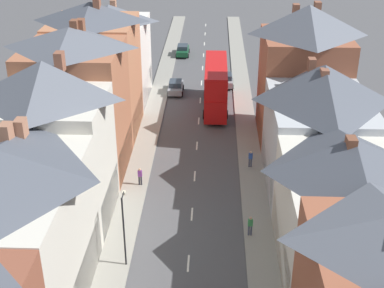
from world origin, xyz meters
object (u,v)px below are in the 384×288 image
at_px(car_parked_left_a, 226,80).
at_px(car_parked_right_a, 176,87).
at_px(car_near_blue, 183,50).
at_px(pedestrian_far_left, 250,158).
at_px(street_lamp, 124,226).
at_px(double_decker_bus_lead, 216,85).
at_px(pedestrian_mid_right, 140,176).
at_px(pedestrian_mid_left, 250,225).

distance_m(car_parked_left_a, car_parked_right_a, 6.78).
bearing_deg(car_parked_right_a, car_near_blue, 90.00).
bearing_deg(car_parked_left_a, pedestrian_far_left, -84.89).
distance_m(car_parked_left_a, street_lamp, 36.16).
xyz_separation_m(double_decker_bus_lead, street_lamp, (-6.04, -27.95, 0.43)).
bearing_deg(pedestrian_far_left, pedestrian_mid_right, -159.59).
bearing_deg(double_decker_bus_lead, car_parked_right_a, 136.59).
bearing_deg(car_parked_left_a, pedestrian_mid_left, -87.65).
height_order(car_parked_right_a, street_lamp, street_lamp).
distance_m(pedestrian_mid_left, pedestrian_far_left, 10.45).
relative_size(pedestrian_far_left, street_lamp, 0.29).
relative_size(car_parked_right_a, pedestrian_mid_right, 2.44).
distance_m(pedestrian_far_left, street_lamp, 16.91).
bearing_deg(pedestrian_mid_right, car_parked_right_a, 86.09).
relative_size(car_parked_left_a, pedestrian_mid_left, 2.42).
relative_size(car_near_blue, pedestrian_mid_right, 2.60).
height_order(double_decker_bus_lead, car_parked_right_a, double_decker_bus_lead).
height_order(car_near_blue, pedestrian_mid_right, pedestrian_mid_right).
bearing_deg(pedestrian_mid_right, pedestrian_far_left, 20.41).
bearing_deg(car_near_blue, double_decker_bus_lead, -76.33).
bearing_deg(double_decker_bus_lead, pedestrian_mid_right, -110.05).
relative_size(double_decker_bus_lead, pedestrian_far_left, 6.71).
distance_m(double_decker_bus_lead, street_lamp, 28.60).
bearing_deg(car_parked_left_a, street_lamp, -101.76).
distance_m(car_parked_left_a, pedestrian_mid_right, 26.09).
height_order(car_near_blue, pedestrian_mid_left, pedestrian_mid_left).
height_order(car_parked_left_a, pedestrian_mid_right, pedestrian_mid_right).
bearing_deg(pedestrian_mid_left, street_lamp, -157.70).
bearing_deg(street_lamp, car_parked_left_a, 78.24).
height_order(car_parked_left_a, car_parked_right_a, car_parked_left_a).
bearing_deg(car_parked_right_a, car_parked_left_a, 23.84).
bearing_deg(double_decker_bus_lead, pedestrian_mid_left, -83.89).
bearing_deg(car_parked_left_a, car_near_blue, 115.93).
distance_m(car_parked_right_a, pedestrian_far_left, 20.29).
xyz_separation_m(car_parked_left_a, car_parked_right_a, (-6.20, -2.74, -0.02)).
distance_m(double_decker_bus_lead, car_near_blue, 20.80).
bearing_deg(street_lamp, pedestrian_far_left, 56.48).
distance_m(car_parked_right_a, street_lamp, 32.69).
bearing_deg(pedestrian_far_left, street_lamp, -123.52).
distance_m(car_near_blue, pedestrian_far_left, 35.04).
xyz_separation_m(car_parked_right_a, street_lamp, (-1.15, -32.58, 2.43)).
xyz_separation_m(pedestrian_mid_left, pedestrian_far_left, (0.61, 10.43, 0.00)).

